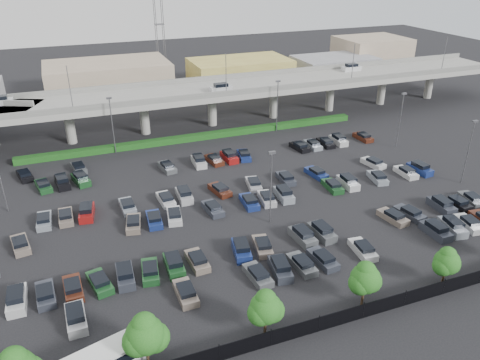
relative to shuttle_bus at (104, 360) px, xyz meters
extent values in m
plane|color=black|center=(23.58, 25.48, -1.28)|extent=(280.00, 280.00, 0.00)
cube|color=gray|center=(23.58, 57.48, 5.97)|extent=(150.00, 13.00, 1.10)
cube|color=#60605C|center=(23.58, 51.23, 7.02)|extent=(150.00, 0.50, 1.00)
cube|color=#60605C|center=(23.58, 63.73, 7.02)|extent=(150.00, 0.50, 1.00)
cylinder|color=gray|center=(0.58, 57.48, 2.07)|extent=(1.80, 1.80, 6.70)
cube|color=#60605C|center=(0.58, 57.48, 5.22)|extent=(2.60, 9.75, 0.50)
cylinder|color=gray|center=(14.58, 57.48, 2.07)|extent=(1.80, 1.80, 6.70)
cube|color=#60605C|center=(14.58, 57.48, 5.22)|extent=(2.60, 9.75, 0.50)
cylinder|color=gray|center=(28.58, 57.48, 2.07)|extent=(1.80, 1.80, 6.70)
cube|color=#60605C|center=(28.58, 57.48, 5.22)|extent=(2.60, 9.75, 0.50)
cylinder|color=gray|center=(42.58, 57.48, 2.07)|extent=(1.80, 1.80, 6.70)
cube|color=#60605C|center=(42.58, 57.48, 5.22)|extent=(2.60, 9.75, 0.50)
cylinder|color=gray|center=(56.58, 57.48, 2.07)|extent=(1.80, 1.80, 6.70)
cube|color=#60605C|center=(56.58, 57.48, 5.22)|extent=(2.60, 9.75, 0.50)
cylinder|color=gray|center=(70.58, 57.48, 2.07)|extent=(1.80, 1.80, 6.70)
cube|color=#60605C|center=(70.58, 57.48, 5.22)|extent=(2.60, 9.75, 0.50)
cylinder|color=gray|center=(84.58, 57.48, 2.07)|extent=(1.80, 1.80, 6.70)
cube|color=#60605C|center=(84.58, 57.48, 5.22)|extent=(2.60, 9.75, 0.50)
cube|color=silver|center=(-10.42, 60.48, 7.05)|extent=(4.40, 1.82, 1.05)
cube|color=silver|center=(29.58, 54.48, 7.05)|extent=(4.40, 1.82, 1.05)
cube|color=black|center=(29.58, 54.48, 7.87)|extent=(2.60, 1.60, 0.65)
cube|color=silver|center=(63.58, 60.48, 7.05)|extent=(4.40, 1.82, 1.05)
cube|color=black|center=(63.58, 60.48, 7.87)|extent=(2.60, 1.60, 0.65)
cylinder|color=#535359|center=(1.58, 51.38, 10.52)|extent=(0.14, 0.14, 8.00)
cylinder|color=#535359|center=(29.58, 51.38, 10.52)|extent=(0.14, 0.14, 8.00)
cylinder|color=#535359|center=(57.58, 51.38, 10.52)|extent=(0.14, 0.14, 8.00)
cylinder|color=#535359|center=(81.58, 51.38, 10.52)|extent=(0.14, 0.14, 8.00)
cube|color=#123E13|center=(23.58, 50.48, -0.73)|extent=(66.00, 1.60, 1.10)
cube|color=black|center=(23.58, -2.52, -0.38)|extent=(70.00, 0.06, 1.80)
cylinder|color=black|center=(9.58, -2.52, -0.28)|extent=(0.10, 0.10, 2.00)
cylinder|color=black|center=(14.58, -2.52, -0.28)|extent=(0.10, 0.10, 2.00)
cylinder|color=black|center=(19.58, -2.52, -0.28)|extent=(0.10, 0.10, 2.00)
cylinder|color=black|center=(24.58, -2.52, -0.28)|extent=(0.10, 0.10, 2.00)
cylinder|color=black|center=(29.58, -2.52, -0.28)|extent=(0.10, 0.10, 2.00)
cylinder|color=black|center=(34.58, -2.52, -0.28)|extent=(0.10, 0.10, 2.00)
cylinder|color=black|center=(39.58, -2.52, -0.28)|extent=(0.10, 0.10, 2.00)
cylinder|color=#332316|center=(3.58, -0.97, -0.19)|extent=(0.26, 0.26, 2.18)
sphere|color=#195215|center=(3.58, -0.97, 2.48)|extent=(3.39, 3.39, 3.39)
sphere|color=#195215|center=(4.36, -0.87, 1.88)|extent=(2.67, 2.67, 2.67)
sphere|color=#195215|center=(2.91, -1.05, 2.12)|extent=(2.67, 2.67, 2.67)
sphere|color=#195215|center=(3.62, -0.85, 3.45)|extent=(2.30, 2.30, 2.30)
cylinder|color=#332316|center=(14.58, -1.19, -0.30)|extent=(0.26, 0.26, 1.96)
sphere|color=#195215|center=(14.58, -1.19, 2.09)|extent=(3.04, 3.04, 3.04)
sphere|color=#195215|center=(15.28, -1.09, 1.55)|extent=(2.39, 2.39, 2.39)
sphere|color=#195215|center=(13.98, -1.27, 1.77)|extent=(2.39, 2.39, 2.39)
sphere|color=#195215|center=(14.62, -1.07, 2.96)|extent=(2.06, 2.06, 2.06)
cylinder|color=#332316|center=(25.58, -0.90, -0.29)|extent=(0.26, 0.26, 1.97)
sphere|color=#195215|center=(25.58, -0.90, 2.12)|extent=(3.07, 3.07, 3.07)
sphere|color=#195215|center=(26.29, -0.80, 1.57)|extent=(2.41, 2.41, 2.41)
sphere|color=#195215|center=(24.97, -0.98, 1.79)|extent=(2.41, 2.41, 2.41)
sphere|color=#195215|center=(25.62, -0.78, 2.99)|extent=(2.08, 2.08, 2.08)
cylinder|color=#332316|center=(35.58, -1.33, -0.38)|extent=(0.26, 0.26, 1.80)
sphere|color=#195215|center=(35.58, -1.33, 1.82)|extent=(2.79, 2.79, 2.79)
sphere|color=#195215|center=(36.22, -1.23, 1.32)|extent=(2.19, 2.19, 2.19)
sphere|color=#195215|center=(35.03, -1.41, 1.52)|extent=(2.19, 2.19, 2.19)
sphere|color=#195215|center=(35.62, -1.21, 2.61)|extent=(1.89, 1.89, 1.89)
cube|color=black|center=(0.00, 0.00, 0.27)|extent=(6.63, 4.06, 0.95)
cube|color=white|center=(0.00, 0.00, 0.94)|extent=(7.70, 4.40, 0.25)
cube|color=#AEADB2|center=(-1.92, 6.98, -0.75)|extent=(1.97, 4.46, 1.05)
cube|color=black|center=(-1.92, 6.98, 0.07)|extent=(1.69, 2.65, 0.65)
cube|color=#75675B|center=(9.08, 6.98, -0.87)|extent=(1.87, 4.42, 0.82)
cube|color=black|center=(9.08, 6.78, -0.24)|extent=(1.63, 2.32, 0.50)
cube|color=#4C4F52|center=(17.33, 6.98, -0.87)|extent=(2.18, 4.54, 0.82)
cube|color=black|center=(17.33, 6.78, -0.24)|extent=(1.79, 2.43, 0.50)
cube|color=#2E323C|center=(20.08, 6.98, -0.75)|extent=(2.45, 4.62, 1.05)
cube|color=black|center=(20.08, 6.98, 0.07)|extent=(1.97, 2.81, 0.65)
cube|color=#4C4F52|center=(22.83, 6.98, -0.87)|extent=(2.05, 4.49, 0.82)
cube|color=black|center=(22.83, 6.78, -0.24)|extent=(1.72, 2.38, 0.50)
cube|color=#2E323C|center=(25.58, 6.98, -0.87)|extent=(2.18, 4.54, 0.82)
cube|color=black|center=(25.58, 6.78, -0.24)|extent=(1.79, 2.43, 0.50)
cube|color=silver|center=(31.08, 6.98, -0.87)|extent=(2.25, 4.56, 0.82)
cube|color=black|center=(31.08, 6.78, -0.24)|extent=(1.82, 2.45, 0.50)
cube|color=#2E323C|center=(42.08, 6.98, -0.75)|extent=(1.86, 4.42, 1.05)
cube|color=black|center=(42.08, 6.98, 0.07)|extent=(1.63, 2.61, 0.65)
cube|color=gray|center=(44.83, 6.98, -0.75)|extent=(2.58, 4.66, 1.05)
cube|color=black|center=(44.83, 6.98, 0.07)|extent=(2.04, 2.85, 0.65)
cube|color=silver|center=(47.58, 6.98, -0.87)|extent=(2.47, 4.63, 0.82)
cube|color=black|center=(47.58, 6.79, -0.24)|extent=(1.93, 2.52, 0.50)
cube|color=silver|center=(-7.42, 11.98, -0.75)|extent=(1.87, 4.42, 1.05)
cube|color=black|center=(-7.42, 11.98, 0.07)|extent=(1.63, 2.62, 0.65)
cube|color=#2E323C|center=(-4.67, 11.98, -0.87)|extent=(2.10, 4.51, 0.82)
cube|color=black|center=(-4.67, 11.78, -0.24)|extent=(1.75, 2.40, 0.50)
cube|color=#491F13|center=(-1.92, 11.98, -0.87)|extent=(2.03, 4.48, 0.82)
cube|color=black|center=(-1.92, 11.78, -0.24)|extent=(1.71, 2.38, 0.50)
cube|color=#1A4921|center=(0.83, 11.98, -0.87)|extent=(2.71, 4.69, 0.82)
cube|color=black|center=(0.83, 11.79, -0.24)|extent=(2.05, 2.59, 0.50)
cube|color=#2E323C|center=(3.58, 11.98, -0.75)|extent=(2.05, 4.49, 1.05)
cube|color=black|center=(3.58, 11.98, 0.07)|extent=(1.74, 2.68, 0.65)
cube|color=#1A4921|center=(6.33, 11.98, -0.87)|extent=(2.42, 4.61, 0.82)
cube|color=black|center=(6.33, 11.79, -0.24)|extent=(1.91, 2.50, 0.50)
cube|color=#1A4921|center=(9.08, 11.98, -0.75)|extent=(1.94, 4.45, 1.05)
cube|color=black|center=(9.08, 11.98, 0.07)|extent=(1.67, 2.64, 0.65)
cube|color=#75675B|center=(11.83, 11.98, -0.87)|extent=(2.03, 4.48, 0.82)
cube|color=black|center=(11.83, 11.78, -0.24)|extent=(1.71, 2.37, 0.50)
cube|color=navy|center=(17.33, 11.98, -0.75)|extent=(2.61, 4.66, 1.05)
cube|color=black|center=(17.33, 11.98, 0.07)|extent=(2.06, 2.85, 0.65)
cube|color=#75675B|center=(20.08, 11.98, -0.87)|extent=(2.61, 4.66, 0.82)
cube|color=black|center=(20.08, 11.79, -0.24)|extent=(2.00, 2.56, 0.50)
cube|color=#4C4F52|center=(25.58, 11.98, -0.75)|extent=(2.12, 4.52, 1.05)
cube|color=black|center=(25.58, 11.98, 0.07)|extent=(1.78, 2.70, 0.65)
cube|color=#4C4F52|center=(28.33, 11.98, -0.75)|extent=(2.10, 4.51, 1.05)
cube|color=black|center=(28.33, 11.98, 0.07)|extent=(1.77, 2.70, 0.65)
cube|color=#75675B|center=(39.33, 11.98, -0.87)|extent=(2.50, 4.63, 0.82)
cube|color=black|center=(39.33, 11.79, -0.24)|extent=(1.95, 2.53, 0.50)
cube|color=#2E323C|center=(42.08, 11.98, -0.87)|extent=(2.53, 4.64, 0.82)
cube|color=black|center=(42.08, 11.79, -0.24)|extent=(1.96, 2.54, 0.50)
cube|color=#2E323C|center=(47.58, 11.98, -0.75)|extent=(2.03, 4.48, 1.05)
cube|color=black|center=(47.58, 11.98, 0.07)|extent=(1.73, 2.68, 0.65)
cube|color=black|center=(50.33, 11.98, -0.87)|extent=(1.95, 4.45, 0.82)
cube|color=black|center=(50.33, 11.78, -0.24)|extent=(1.67, 2.35, 0.50)
cube|color=#4C4F52|center=(53.08, 11.98, -0.87)|extent=(2.56, 4.65, 0.82)
cube|color=black|center=(53.08, 11.79, -0.24)|extent=(1.98, 2.54, 0.50)
cube|color=#75675B|center=(-7.42, 22.98, -0.87)|extent=(2.55, 4.65, 0.82)
cube|color=black|center=(-7.42, 22.79, -0.24)|extent=(1.98, 2.54, 0.50)
cube|color=#75675B|center=(6.33, 22.98, -0.87)|extent=(2.62, 4.67, 0.82)
cube|color=black|center=(6.33, 22.79, -0.24)|extent=(2.01, 2.56, 0.50)
cube|color=navy|center=(9.08, 22.98, -0.87)|extent=(2.15, 4.53, 0.82)
cube|color=black|center=(9.08, 22.78, -0.24)|extent=(1.77, 2.42, 0.50)
cube|color=silver|center=(11.83, 22.98, -0.87)|extent=(2.50, 4.63, 0.82)
cube|color=black|center=(11.83, 22.79, -0.24)|extent=(1.95, 2.53, 0.50)
cube|color=#2E323C|center=(17.33, 22.98, -0.87)|extent=(2.26, 4.56, 0.82)
cube|color=black|center=(17.33, 22.78, -0.24)|extent=(1.83, 2.45, 0.50)
cube|color=navy|center=(22.83, 22.98, -0.87)|extent=(2.07, 4.50, 0.82)
cube|color=black|center=(22.83, 22.78, -0.24)|extent=(1.73, 2.39, 0.50)
cube|color=#AEADB2|center=(25.58, 22.98, -0.87)|extent=(2.41, 4.61, 0.82)
cube|color=black|center=(25.58, 22.79, -0.24)|extent=(1.91, 2.50, 0.50)
cube|color=gray|center=(28.33, 22.98, -0.75)|extent=(2.14, 4.52, 1.05)
cube|color=black|center=(28.33, 22.98, 0.07)|extent=(1.79, 2.71, 0.65)
cube|color=#1A4921|center=(36.58, 22.98, -0.87)|extent=(2.15, 4.53, 0.82)
cube|color=black|center=(36.58, 22.78, -0.24)|extent=(1.77, 2.42, 0.50)
cube|color=silver|center=(39.33, 22.98, -0.75)|extent=(2.04, 4.49, 1.05)
cube|color=black|center=(39.33, 22.98, 0.07)|extent=(1.73, 2.68, 0.65)
cube|color=gray|center=(44.83, 22.98, -0.87)|extent=(2.59, 4.66, 0.82)
cube|color=black|center=(44.83, 22.79, -0.24)|extent=(1.99, 2.55, 0.50)
cube|color=silver|center=(50.33, 22.98, -0.87)|extent=(1.93, 4.45, 0.82)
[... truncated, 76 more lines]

